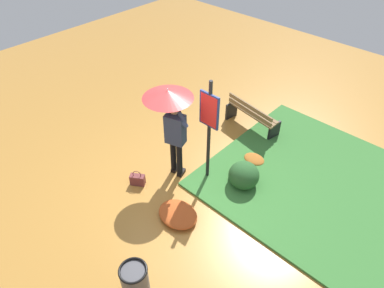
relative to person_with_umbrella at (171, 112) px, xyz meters
The scene contains 10 objects.
ground_plane 1.59m from the person_with_umbrella, 147.30° to the left, with size 18.00×18.00×0.00m, color #B27A33.
grass_verge 3.61m from the person_with_umbrella, 147.08° to the right, with size 4.80×4.00×0.05m.
person_with_umbrella is the anchor object (origin of this frame).
info_sign_post 0.73m from the person_with_umbrella, 149.88° to the right, with size 0.44×0.07×2.30m.
handbag 1.65m from the person_with_umbrella, 70.19° to the left, with size 0.33×0.28×0.37m.
park_bench 2.67m from the person_with_umbrella, 97.14° to the right, with size 1.40×0.59×0.75m.
trash_bin 3.05m from the person_with_umbrella, 124.09° to the left, with size 0.42×0.42×0.83m.
shrub_cluster 1.96m from the person_with_umbrella, 151.57° to the right, with size 0.69×0.62×0.56m.
leaf_pile_near_person 1.92m from the person_with_umbrella, 138.63° to the left, with size 0.79×0.63×0.17m.
leaf_pile_by_bench 2.35m from the person_with_umbrella, 126.53° to the right, with size 0.47×0.38×0.10m.
Camera 1 is at (-3.65, 3.47, 5.24)m, focal length 32.27 mm.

